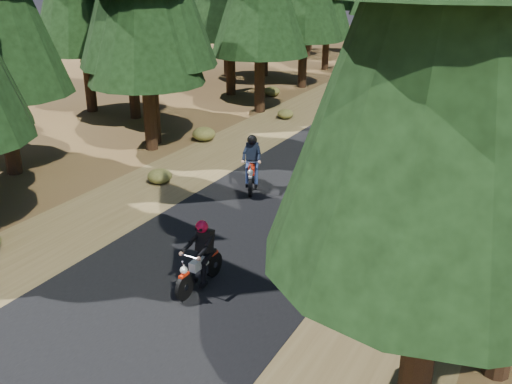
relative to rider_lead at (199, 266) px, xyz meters
The scene contains 7 objects.
ground 2.05m from the rider_lead, 100.43° to the left, with size 120.00×120.00×0.00m, color #452F18.
road 6.97m from the rider_lead, 92.95° to the left, with size 6.00×100.00×0.01m, color black.
shoulder_l 8.55m from the rider_lead, 125.53° to the left, with size 3.20×100.00×0.01m, color brown.
shoulder_r 8.16m from the rider_lead, 58.58° to the left, with size 3.20×100.00×0.01m, color brown.
understory_shrubs 10.45m from the rider_lead, 86.73° to the left, with size 15.17×31.32×0.70m.
rider_lead is the anchor object (origin of this frame).
rider_follow 6.38m from the rider_lead, 107.45° to the left, with size 1.40×2.09×1.80m.
Camera 1 is at (6.86, -11.47, 6.92)m, focal length 40.00 mm.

